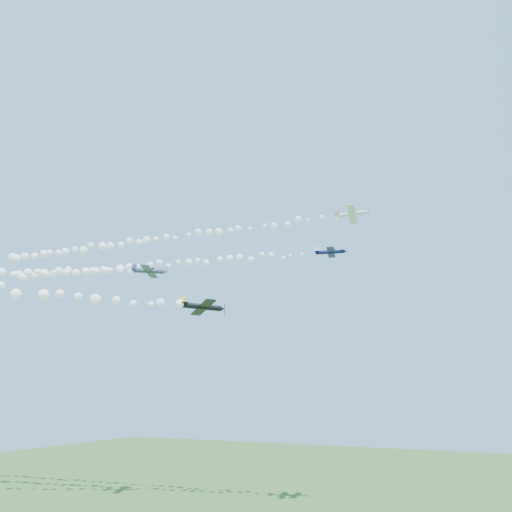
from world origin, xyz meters
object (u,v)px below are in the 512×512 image
at_px(plane_navy, 331,252).
at_px(plane_grey, 149,271).
at_px(plane_white, 352,214).
at_px(plane_black, 203,307).

xyz_separation_m(plane_navy, plane_grey, (-36.99, -9.38, -1.88)).
bearing_deg(plane_navy, plane_white, -28.17).
height_order(plane_white, plane_grey, plane_white).
distance_m(plane_white, plane_black, 36.54).
distance_m(plane_white, plane_grey, 43.60).
xyz_separation_m(plane_white, plane_navy, (-5.02, 1.46, -6.69)).
distance_m(plane_navy, plane_grey, 38.21).
bearing_deg(plane_white, plane_navy, 156.71).
bearing_deg(plane_grey, plane_black, -56.37).
bearing_deg(plane_navy, plane_black, -131.21).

